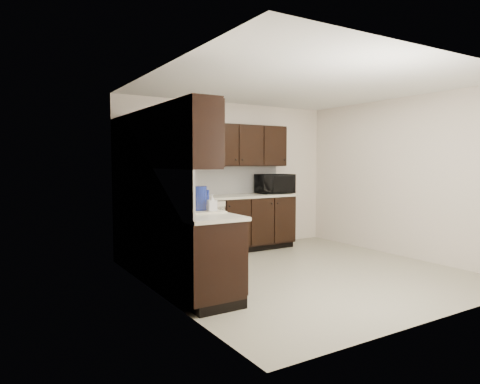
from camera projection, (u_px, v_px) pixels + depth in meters
name	position (u px, v px, depth m)	size (l,w,h in m)	color
floor	(303.00, 273.00, 5.77)	(4.00, 4.00, 0.00)	#A49F88
ceiling	(305.00, 85.00, 5.59)	(4.00, 4.00, 0.00)	white
wall_back	(229.00, 176.00, 7.38)	(4.00, 0.02, 2.50)	beige
wall_left	(161.00, 184.00, 4.63)	(0.02, 4.00, 2.50)	beige
wall_right	(402.00, 177.00, 6.72)	(0.02, 4.00, 2.50)	beige
wall_front	(443.00, 188.00, 3.98)	(4.00, 0.02, 2.50)	beige
lower_cabinets	(199.00, 237.00, 6.15)	(3.00, 2.80, 0.90)	black
countertop	(199.00, 202.00, 6.12)	(3.03, 2.83, 0.04)	#B9B6A1
backsplash	(179.00, 184.00, 6.17)	(3.00, 2.80, 0.48)	white
upper_cabinets	(190.00, 142.00, 6.09)	(3.00, 2.80, 0.70)	black
dishwasher	(208.00, 224.00, 6.56)	(0.58, 0.04, 0.78)	beige
sink	(189.00, 216.00, 4.82)	(0.54, 0.82, 0.42)	beige
microwave	(275.00, 184.00, 7.51)	(0.61, 0.41, 0.34)	black
soap_bottle_a	(212.00, 203.00, 4.64)	(0.09, 0.09, 0.20)	gray
soap_bottle_b	(145.00, 194.00, 5.79)	(0.09, 0.09, 0.24)	gray
toaster_oven	(178.00, 190.00, 6.56)	(0.38, 0.29, 0.24)	silver
storage_bin	(152.00, 196.00, 5.86)	(0.44, 0.33, 0.17)	silver
blue_pitcher	(198.00, 199.00, 4.71)	(0.19, 0.19, 0.28)	navy
teal_tumbler	(189.00, 199.00, 5.26)	(0.09, 0.09, 0.19)	#0D9089
paper_towel_roll	(171.00, 192.00, 5.56)	(0.14, 0.14, 0.32)	white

